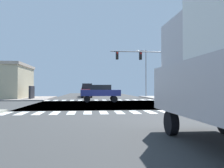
# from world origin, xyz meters

# --- Properties ---
(ground) EXTENTS (90.00, 90.00, 0.05)m
(ground) POSITION_xyz_m (0.00, 0.00, -0.03)
(ground) COLOR #383939
(sidewalk_corner_ne) EXTENTS (12.00, 12.00, 0.14)m
(sidewalk_corner_ne) POSITION_xyz_m (13.00, 12.00, 0.07)
(sidewalk_corner_ne) COLOR gray
(sidewalk_corner_ne) RESTS_ON ground
(sidewalk_corner_nw) EXTENTS (12.00, 12.00, 0.14)m
(sidewalk_corner_nw) POSITION_xyz_m (-13.00, 12.00, 0.07)
(sidewalk_corner_nw) COLOR gray
(sidewalk_corner_nw) RESTS_ON ground
(crosswalk_near) EXTENTS (13.50, 2.00, 0.01)m
(crosswalk_near) POSITION_xyz_m (-0.25, -7.30, 0.00)
(crosswalk_near) COLOR white
(crosswalk_near) RESTS_ON ground
(crosswalk_far) EXTENTS (13.50, 2.00, 0.01)m
(crosswalk_far) POSITION_xyz_m (-0.25, 7.30, 0.00)
(crosswalk_far) COLOR white
(crosswalk_far) RESTS_ON ground
(traffic_signal_mast) EXTENTS (7.26, 0.55, 6.67)m
(traffic_signal_mast) POSITION_xyz_m (5.46, 7.67, 4.95)
(traffic_signal_mast) COLOR gray
(traffic_signal_mast) RESTS_ON ground
(street_lamp) EXTENTS (1.78, 0.32, 7.94)m
(street_lamp) POSITION_xyz_m (7.67, 16.40, 4.76)
(street_lamp) COLOR gray
(street_lamp) RESTS_ON ground
(sedan_nearside_1) EXTENTS (1.80, 4.30, 1.88)m
(sedan_nearside_1) POSITION_xyz_m (-2.00, 34.53, 1.12)
(sedan_nearside_1) COLOR black
(sedan_nearside_1) RESTS_ON ground
(sedan_queued_3) EXTENTS (4.30, 1.80, 1.88)m
(sedan_queued_3) POSITION_xyz_m (-0.40, 3.50, 1.12)
(sedan_queued_3) COLOR black
(sedan_queued_3) RESTS_ON ground
(pickup_leading_1) EXTENTS (2.00, 5.10, 2.35)m
(pickup_leading_1) POSITION_xyz_m (-2.00, 21.69, 1.29)
(pickup_leading_1) COLOR black
(pickup_leading_1) RESTS_ON ground
(sedan_middle_5) EXTENTS (1.80, 4.30, 1.88)m
(sedan_middle_5) POSITION_xyz_m (-2.00, 15.64, 1.12)
(sedan_middle_5) COLOR black
(sedan_middle_5) RESTS_ON ground
(sedan_inner_6) EXTENTS (4.30, 1.80, 1.88)m
(sedan_inner_6) POSITION_xyz_m (12.55, 3.50, 1.12)
(sedan_inner_6) COLOR black
(sedan_inner_6) RESTS_ON ground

